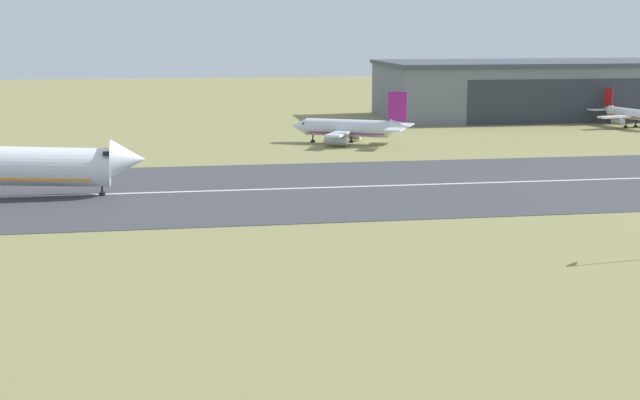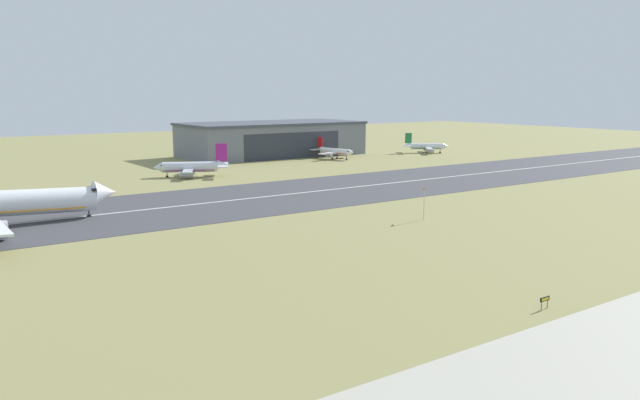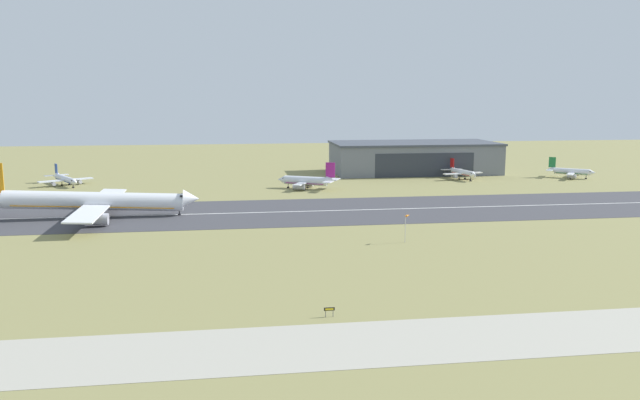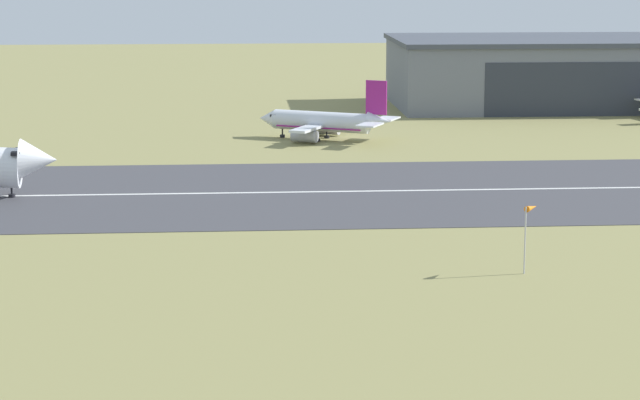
{
  "view_description": "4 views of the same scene",
  "coord_description": "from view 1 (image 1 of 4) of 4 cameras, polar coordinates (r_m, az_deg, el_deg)",
  "views": [
    {
      "loc": [
        -38.7,
        8.86,
        21.68
      ],
      "look_at": [
        -24.37,
        95.34,
        4.47
      ],
      "focal_mm": 50.0,
      "sensor_mm": 36.0,
      "label": 1
    },
    {
      "loc": [
        -80.12,
        -4.33,
        25.13
      ],
      "look_at": [
        -8.76,
        98.97,
        3.36
      ],
      "focal_mm": 35.0,
      "sensor_mm": 36.0,
      "label": 2
    },
    {
      "loc": [
        -32.91,
        -51.9,
        33.47
      ],
      "look_at": [
        -10.51,
        106.12,
        6.68
      ],
      "focal_mm": 35.0,
      "sensor_mm": 36.0,
      "label": 3
    },
    {
      "loc": [
        -20.91,
        -27.33,
        29.53
      ],
      "look_at": [
        -12.42,
        91.86,
        5.81
      ],
      "focal_mm": 70.0,
      "sensor_mm": 36.0,
      "label": 4
    }
  ],
  "objects": [
    {
      "name": "runway_centreline",
      "position": [
        125.3,
        8.73,
        1.05
      ],
      "size": [
        370.25,
        0.7,
        0.01
      ],
      "primitive_type": "cube",
      "color": "silver",
      "rests_on": "runway_strip"
    },
    {
      "name": "airplane_parked_centre",
      "position": [
        166.0,
        1.92,
        4.6
      ],
      "size": [
        23.39,
        19.69,
        9.92
      ],
      "color": "silver",
      "rests_on": "ground_plane"
    },
    {
      "name": "runway_strip",
      "position": [
        125.31,
        8.73,
        1.03
      ],
      "size": [
        411.39,
        43.55,
        0.06
      ],
      "primitive_type": "cube",
      "color": "#3D3D42",
      "rests_on": "ground_plane"
    },
    {
      "name": "hangar_building",
      "position": [
        221.28,
        13.28,
        6.93
      ],
      "size": [
        71.36,
        33.48,
        13.34
      ],
      "color": "slate",
      "rests_on": "ground_plane"
    },
    {
      "name": "airplane_parked_east",
      "position": [
        204.25,
        19.3,
        5.2
      ],
      "size": [
        17.42,
        18.94,
        7.89
      ],
      "color": "white",
      "rests_on": "ground_plane"
    }
  ]
}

